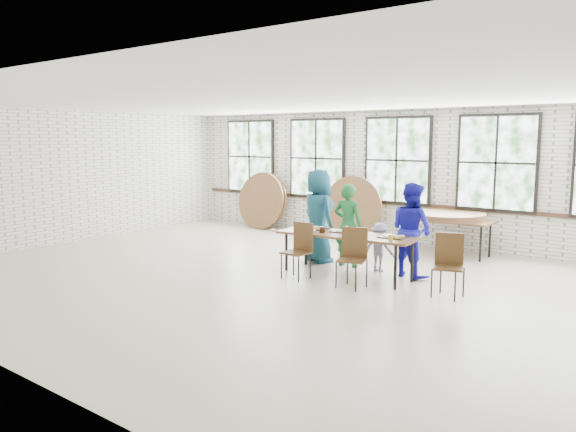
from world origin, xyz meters
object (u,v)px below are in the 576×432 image
at_px(dining_table, 347,237).
at_px(chair_near_left, 300,246).
at_px(storage_table, 448,222).
at_px(chair_near_right, 353,252).

distance_m(dining_table, chair_near_left, 0.83).
bearing_deg(chair_near_left, dining_table, 50.72).
bearing_deg(storage_table, dining_table, -101.27).
height_order(chair_near_right, storage_table, chair_near_right).
bearing_deg(chair_near_left, storage_table, 73.80).
distance_m(dining_table, chair_near_right, 0.71).
bearing_deg(storage_table, chair_near_left, -107.70).
bearing_deg(chair_near_right, chair_near_left, 166.53).
xyz_separation_m(dining_table, storage_table, (0.68, 2.80, -0.00)).
height_order(dining_table, chair_near_left, chair_near_left).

